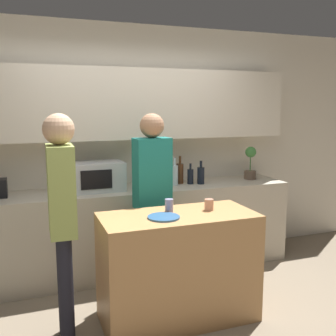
{
  "coord_description": "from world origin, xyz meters",
  "views": [
    {
      "loc": [
        -1.03,
        -2.63,
        1.81
      ],
      "look_at": [
        0.12,
        0.54,
        1.27
      ],
      "focal_mm": 42.0,
      "sensor_mm": 36.0,
      "label": 1
    }
  ],
  "objects": [
    {
      "name": "cup_1",
      "position": [
        0.08,
        0.39,
        0.98
      ],
      "size": [
        0.07,
        0.07,
        0.11
      ],
      "color": "gray",
      "rests_on": "kitchen_island"
    },
    {
      "name": "microwave",
      "position": [
        -0.34,
        1.42,
        1.08
      ],
      "size": [
        0.52,
        0.39,
        0.3
      ],
      "color": "#B7BABC",
      "rests_on": "back_counter"
    },
    {
      "name": "potted_plant",
      "position": [
        1.5,
        1.42,
        1.13
      ],
      "size": [
        0.14,
        0.14,
        0.4
      ],
      "color": "brown",
      "rests_on": "back_counter"
    },
    {
      "name": "cup_0",
      "position": [
        0.42,
        0.32,
        0.97
      ],
      "size": [
        0.08,
        0.08,
        0.1
      ],
      "color": "tan",
      "rests_on": "kitchen_island"
    },
    {
      "name": "person_left",
      "position": [
        0.08,
        0.86,
        1.04
      ],
      "size": [
        0.35,
        0.23,
        1.74
      ],
      "rotation": [
        0.0,
        0.0,
        -3.06
      ],
      "color": "black",
      "rests_on": "ground_plane"
    },
    {
      "name": "person_center",
      "position": [
        -0.8,
        0.32,
        1.06
      ],
      "size": [
        0.23,
        0.34,
        1.76
      ],
      "rotation": [
        0.0,
        0.0,
        -1.59
      ],
      "color": "black",
      "rests_on": "ground_plane"
    },
    {
      "name": "bottle_4",
      "position": [
        0.71,
        1.4,
        1.02
      ],
      "size": [
        0.07,
        0.07,
        0.23
      ],
      "color": "black",
      "rests_on": "back_counter"
    },
    {
      "name": "bottle_3",
      "position": [
        0.6,
        1.46,
        1.05
      ],
      "size": [
        0.08,
        0.08,
        0.32
      ],
      "color": "#472814",
      "rests_on": "back_counter"
    },
    {
      "name": "back_wall",
      "position": [
        0.0,
        1.66,
        1.54
      ],
      "size": [
        6.4,
        0.4,
        2.7
      ],
      "color": "beige",
      "rests_on": "ground_plane"
    },
    {
      "name": "bottle_0",
      "position": [
        0.3,
        1.33,
        1.05
      ],
      "size": [
        0.06,
        0.06,
        0.32
      ],
      "color": "silver",
      "rests_on": "back_counter"
    },
    {
      "name": "bottle_1",
      "position": [
        0.39,
        1.37,
        1.03
      ],
      "size": [
        0.07,
        0.07,
        0.25
      ],
      "color": "silver",
      "rests_on": "back_counter"
    },
    {
      "name": "plate_on_island",
      "position": [
        -0.03,
        0.23,
        0.93
      ],
      "size": [
        0.26,
        0.26,
        0.01
      ],
      "color": "#2D5684",
      "rests_on": "kitchen_island"
    },
    {
      "name": "kitchen_island",
      "position": [
        0.12,
        0.29,
        0.46
      ],
      "size": [
        1.29,
        0.61,
        0.92
      ],
      "color": "#B27F4C",
      "rests_on": "ground_plane"
    },
    {
      "name": "bottle_2",
      "position": [
        0.51,
        1.4,
        1.05
      ],
      "size": [
        0.08,
        0.08,
        0.31
      ],
      "color": "silver",
      "rests_on": "back_counter"
    },
    {
      "name": "back_counter",
      "position": [
        0.0,
        1.39,
        0.46
      ],
      "size": [
        3.6,
        0.62,
        0.93
      ],
      "color": "#B7AD99",
      "rests_on": "ground_plane"
    },
    {
      "name": "bottle_5",
      "position": [
        0.82,
        1.36,
        1.03
      ],
      "size": [
        0.08,
        0.08,
        0.26
      ],
      "color": "black",
      "rests_on": "back_counter"
    }
  ]
}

